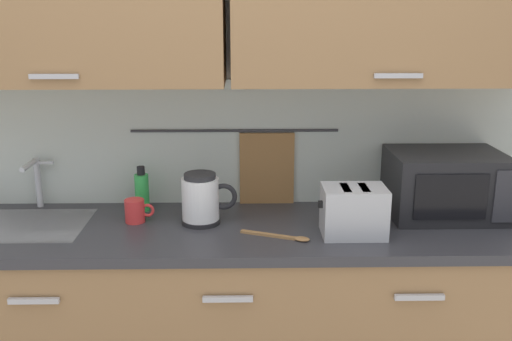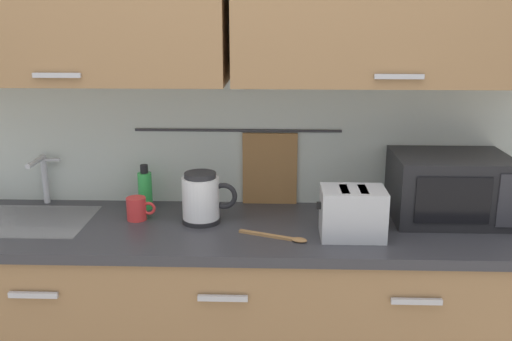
% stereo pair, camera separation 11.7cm
% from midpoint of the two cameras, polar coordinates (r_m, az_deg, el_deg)
% --- Properties ---
extents(counter_unit, '(2.53, 0.64, 0.90)m').
position_cam_midpoint_polar(counter_unit, '(2.50, -4.18, -15.04)').
color(counter_unit, '#997047').
rests_on(counter_unit, ground).
extents(back_wall_assembly, '(3.70, 0.41, 2.50)m').
position_cam_midpoint_polar(back_wall_assembly, '(2.39, -4.14, 10.65)').
color(back_wall_assembly, silver).
rests_on(back_wall_assembly, ground).
extents(sink_faucet, '(0.09, 0.17, 0.22)m').
position_cam_midpoint_polar(sink_faucet, '(2.65, -22.33, -0.56)').
color(sink_faucet, '#B2B5BA').
rests_on(sink_faucet, counter_unit).
extents(microwave, '(0.46, 0.35, 0.27)m').
position_cam_midpoint_polar(microwave, '(2.48, 17.10, -1.32)').
color(microwave, black).
rests_on(microwave, counter_unit).
extents(electric_kettle, '(0.23, 0.16, 0.21)m').
position_cam_midpoint_polar(electric_kettle, '(2.31, -6.91, -2.87)').
color(electric_kettle, black).
rests_on(electric_kettle, counter_unit).
extents(dish_soap_bottle, '(0.06, 0.06, 0.20)m').
position_cam_midpoint_polar(dish_soap_bottle, '(2.50, -12.65, -2.04)').
color(dish_soap_bottle, green).
rests_on(dish_soap_bottle, counter_unit).
extents(mug_near_sink, '(0.12, 0.08, 0.09)m').
position_cam_midpoint_polar(mug_near_sink, '(2.38, -13.34, -3.95)').
color(mug_near_sink, red).
rests_on(mug_near_sink, counter_unit).
extents(toaster, '(0.26, 0.17, 0.19)m').
position_cam_midpoint_polar(toaster, '(2.20, 8.24, -4.03)').
color(toaster, '#B7BABF').
rests_on(toaster, counter_unit).
extents(wooden_spoon, '(0.27, 0.13, 0.01)m').
position_cam_midpoint_polar(wooden_spoon, '(2.17, 1.20, -6.65)').
color(wooden_spoon, '#9E7042').
rests_on(wooden_spoon, counter_unit).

